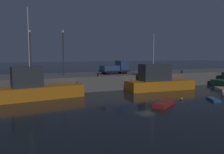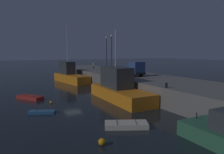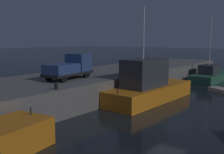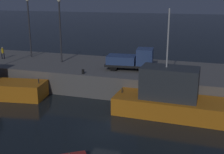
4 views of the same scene
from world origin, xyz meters
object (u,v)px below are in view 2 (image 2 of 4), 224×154
(dinghy_orange_near, at_px, (30,97))
(lamp_post_east, at_px, (111,50))
(bollard_east, at_px, (166,85))
(fishing_trawler_red, at_px, (119,88))
(fishing_boat_blue, at_px, (70,75))
(mooring_buoy_near, at_px, (51,102))
(bollard_west, at_px, (103,73))
(dinghy_red_small, at_px, (126,125))
(rowboat_white_mid, at_px, (42,112))
(dockworker, at_px, (94,65))
(bollard_central, at_px, (127,78))
(mooring_buoy_mid, at_px, (102,142))
(utility_truck, at_px, (132,69))
(lamp_post_west, at_px, (106,50))

(dinghy_orange_near, xyz_separation_m, lamp_post_east, (-8.75, 17.92, 6.84))
(lamp_post_east, height_order, bollard_east, lamp_post_east)
(fishing_trawler_red, xyz_separation_m, fishing_boat_blue, (-20.04, -0.74, -0.09))
(mooring_buoy_near, distance_m, bollard_east, 14.57)
(dinghy_orange_near, bearing_deg, bollard_west, 106.17)
(dinghy_orange_near, bearing_deg, lamp_post_east, 116.03)
(dinghy_red_small, relative_size, bollard_west, 8.33)
(fishing_trawler_red, relative_size, rowboat_white_mid, 4.15)
(dockworker, bearing_deg, bollard_central, -10.83)
(mooring_buoy_mid, bearing_deg, fishing_boat_blue, 166.49)
(fishing_boat_blue, xyz_separation_m, rowboat_white_mid, (21.74, -9.96, -1.37))
(bollard_east, bearing_deg, mooring_buoy_mid, -64.81)
(fishing_trawler_red, distance_m, mooring_buoy_mid, 14.65)
(rowboat_white_mid, xyz_separation_m, bollard_west, (-11.92, 13.21, 2.60))
(mooring_buoy_near, bearing_deg, lamp_post_east, 129.20)
(mooring_buoy_near, distance_m, utility_truck, 15.54)
(dinghy_orange_near, relative_size, bollard_central, 7.99)
(lamp_post_west, xyz_separation_m, dockworker, (-2.96, -2.15, -3.67))
(fishing_trawler_red, bearing_deg, lamp_post_east, 155.00)
(mooring_buoy_mid, distance_m, dockworker, 38.48)
(bollard_west, bearing_deg, mooring_buoy_near, -54.55)
(dinghy_red_small, xyz_separation_m, bollard_central, (-11.13, 7.20, 2.53))
(dinghy_red_small, bearing_deg, utility_truck, 144.67)
(dinghy_orange_near, relative_size, bollard_east, 6.67)
(fishing_trawler_red, xyz_separation_m, lamp_post_east, (-15.08, 7.03, 5.48))
(rowboat_white_mid, height_order, mooring_buoy_mid, mooring_buoy_mid)
(fishing_boat_blue, distance_m, utility_truck, 16.07)
(dockworker, bearing_deg, mooring_buoy_near, -35.69)
(mooring_buoy_mid, xyz_separation_m, bollard_west, (-22.12, 10.93, 2.48))
(rowboat_white_mid, height_order, dockworker, dockworker)
(mooring_buoy_near, distance_m, lamp_post_east, 21.68)
(dinghy_red_small, height_order, dockworker, dockworker)
(bollard_east, bearing_deg, dinghy_red_small, -68.67)
(lamp_post_west, relative_size, bollard_central, 15.48)
(dinghy_orange_near, relative_size, dockworker, 2.54)
(dockworker, distance_m, bollard_central, 22.44)
(dinghy_orange_near, height_order, lamp_post_east, lamp_post_east)
(lamp_post_west, bearing_deg, bollard_west, -30.64)
(dinghy_orange_near, bearing_deg, bollard_central, 69.50)
(utility_truck, xyz_separation_m, bollard_east, (12.42, -3.55, -0.89))
(fishing_boat_blue, xyz_separation_m, bollard_west, (9.82, 3.25, 1.24))
(lamp_post_west, bearing_deg, dinghy_orange_near, -53.99)
(dinghy_red_small, relative_size, dockworker, 2.56)
(lamp_post_west, bearing_deg, mooring_buoy_near, -43.56)
(fishing_boat_blue, height_order, bollard_central, fishing_boat_blue)
(fishing_trawler_red, height_order, mooring_buoy_near, fishing_trawler_red)
(utility_truck, distance_m, bollard_central, 5.56)
(fishing_trawler_red, xyz_separation_m, bollard_central, (-1.42, 2.23, 1.15))
(mooring_buoy_mid, bearing_deg, bollard_central, 141.38)
(dockworker, bearing_deg, mooring_buoy_mid, -22.80)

